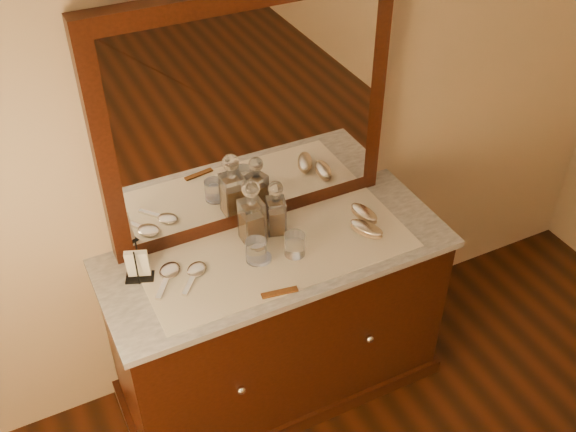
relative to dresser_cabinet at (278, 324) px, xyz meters
The scene contains 18 objects.
dresser_cabinet is the anchor object (origin of this frame).
dresser_plinth 0.37m from the dresser_cabinet, ahead, with size 1.46×0.59×0.08m, color black.
knob_left 0.42m from the dresser_cabinet, 136.47° to the right, with size 0.04×0.04×0.04m, color silver.
knob_right 0.42m from the dresser_cabinet, 43.53° to the right, with size 0.04×0.04×0.04m, color silver.
marble_top 0.42m from the dresser_cabinet, ahead, with size 1.44×0.59×0.03m, color silver.
mirror_frame 0.97m from the dresser_cabinet, 90.00° to the left, with size 1.20×0.08×1.00m, color black.
mirror_glass 0.96m from the dresser_cabinet, 90.00° to the left, with size 1.06×0.01×0.86m, color white.
lace_runner 0.44m from the dresser_cabinet, 90.00° to the right, with size 1.10×0.45×0.00m, color beige.
pin_dish 0.46m from the dresser_cabinet, 163.16° to the right, with size 0.08×0.08×0.01m, color white.
comb 0.51m from the dresser_cabinet, 113.44° to the right, with size 0.14×0.03×0.01m, color brown.
napkin_rack 0.75m from the dresser_cabinet, behind, with size 0.12×0.10×0.16m.
decanter_left 0.57m from the dresser_cabinet, 120.59° to the left, with size 0.09×0.09×0.30m.
decanter_right 0.55m from the dresser_cabinet, 65.77° to the left, with size 0.10×0.10×0.25m.
brush_near 0.60m from the dresser_cabinet, 10.60° to the right, with size 0.13×0.17×0.04m.
brush_far 0.63m from the dresser_cabinet, ahead, with size 0.09×0.16×0.04m.
hand_mirror_outer 0.63m from the dresser_cabinet, behind, with size 0.16×0.20×0.02m.
hand_mirror_inner 0.57m from the dresser_cabinet, behind, with size 0.16×0.18×0.02m.
tumblers 0.49m from the dresser_cabinet, 123.02° to the right, with size 0.24×0.12×0.10m.
Camera 1 is at (-0.87, 0.10, 2.66)m, focal length 42.04 mm.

